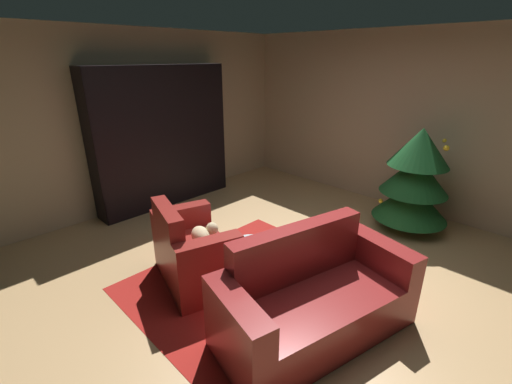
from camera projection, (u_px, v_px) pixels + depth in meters
The scene contains 11 objects.
ground_plane at pixel (295, 278), 3.75m from camera, with size 7.33×7.33×0.00m, color tan.
wall_back at pixel (416, 124), 5.07m from camera, with size 6.23×0.06×2.65m, color tan.
wall_left at pixel (142, 121), 5.29m from camera, with size 0.06×5.55×2.65m, color tan.
area_rug at pixel (256, 286), 3.61m from camera, with size 2.21×2.31×0.01m, color #A21E19.
bookshelf_unit at pixel (170, 137), 5.41m from camera, with size 0.37×2.20×2.14m.
armchair_red at pixel (193, 253), 3.62m from camera, with size 1.17×0.92×0.90m.
couch_red at pixel (313, 301), 2.93m from camera, with size 1.14×1.85×0.91m.
coffee_table at pixel (253, 254), 3.51m from camera, with size 0.72×0.72×0.41m.
book_stack_on_table at pixel (252, 247), 3.45m from camera, with size 0.22×0.18×0.12m.
bottle_on_table at pixel (240, 251), 3.31m from camera, with size 0.07×0.07×0.26m.
decorated_tree at pixel (415, 179), 4.58m from camera, with size 0.98×0.98×1.41m.
Camera 1 is at (1.91, -2.53, 2.25)m, focal length 24.16 mm.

